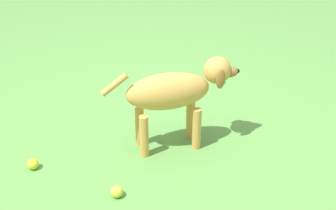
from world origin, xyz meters
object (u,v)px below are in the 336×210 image
at_px(tennis_ball_2, 33,164).
at_px(tennis_ball_0, 160,80).
at_px(tennis_ball_4, 117,192).
at_px(dog, 176,92).
at_px(tennis_ball_1, 220,79).

bearing_deg(tennis_ball_2, tennis_ball_0, -50.59).
distance_m(tennis_ball_2, tennis_ball_4, 0.57).
height_order(dog, tennis_ball_4, dog).
xyz_separation_m(dog, tennis_ball_1, (0.73, -0.62, -0.34)).
distance_m(tennis_ball_0, tennis_ball_2, 1.34).
bearing_deg(tennis_ball_4, tennis_ball_0, -26.75).
relative_size(tennis_ball_0, tennis_ball_1, 1.00).
xyz_separation_m(tennis_ball_1, tennis_ball_4, (-1.10, 1.08, 0.00)).
xyz_separation_m(tennis_ball_1, tennis_ball_2, (-0.71, 1.49, 0.00)).
distance_m(tennis_ball_0, tennis_ball_4, 1.39).
relative_size(dog, tennis_ball_0, 12.71).
relative_size(tennis_ball_1, tennis_ball_2, 1.00).
bearing_deg(tennis_ball_2, dog, -91.22).
bearing_deg(dog, tennis_ball_4, -137.74).
xyz_separation_m(dog, tennis_ball_4, (-0.37, 0.46, -0.34)).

